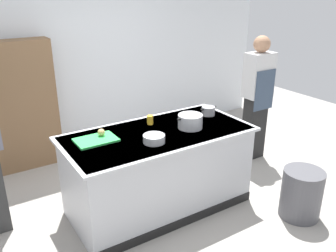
{
  "coord_description": "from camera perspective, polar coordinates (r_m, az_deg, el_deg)",
  "views": [
    {
      "loc": [
        -1.76,
        -2.94,
        2.34
      ],
      "look_at": [
        0.25,
        0.2,
        0.85
      ],
      "focal_mm": 38.27,
      "sensor_mm": 36.0,
      "label": 1
    }
  ],
  "objects": [
    {
      "name": "ground_plane",
      "position": [
        4.15,
        -1.45,
        -12.55
      ],
      "size": [
        10.0,
        10.0,
        0.0
      ],
      "primitive_type": "plane",
      "color": "#9E9991"
    },
    {
      "name": "back_wall",
      "position": [
        5.4,
        -13.52,
        12.26
      ],
      "size": [
        6.4,
        0.12,
        3.0
      ],
      "primitive_type": "cube",
      "color": "silver",
      "rests_on": "ground_plane"
    },
    {
      "name": "counter_island",
      "position": [
        3.91,
        -1.52,
        -6.91
      ],
      "size": [
        1.98,
        0.98,
        0.9
      ],
      "color": "#B7BABF",
      "rests_on": "ground_plane"
    },
    {
      "name": "cutting_board",
      "position": [
        3.58,
        -11.4,
        -2.2
      ],
      "size": [
        0.4,
        0.28,
        0.02
      ],
      "primitive_type": "cube",
      "color": "green",
      "rests_on": "counter_island"
    },
    {
      "name": "onion",
      "position": [
        3.63,
        -10.59,
        -1.0
      ],
      "size": [
        0.07,
        0.07,
        0.07
      ],
      "primitive_type": "sphere",
      "color": "tan",
      "rests_on": "cutting_board"
    },
    {
      "name": "stock_pot",
      "position": [
        3.81,
        3.57,
        0.76
      ],
      "size": [
        0.33,
        0.26,
        0.15
      ],
      "color": "#B7BABF",
      "rests_on": "counter_island"
    },
    {
      "name": "sauce_pan",
      "position": [
        4.22,
        6.44,
        2.41
      ],
      "size": [
        0.22,
        0.16,
        0.1
      ],
      "color": "#99999E",
      "rests_on": "counter_island"
    },
    {
      "name": "mixing_bowl",
      "position": [
        3.47,
        -2.24,
        -2.04
      ],
      "size": [
        0.22,
        0.22,
        0.08
      ],
      "primitive_type": "cylinder",
      "color": "#B7BABF",
      "rests_on": "counter_island"
    },
    {
      "name": "juice_cup",
      "position": [
        3.92,
        -2.87,
        0.98
      ],
      "size": [
        0.07,
        0.07,
        0.1
      ],
      "primitive_type": "cylinder",
      "color": "yellow",
      "rests_on": "counter_island"
    },
    {
      "name": "trash_bin",
      "position": [
        4.1,
        20.47,
        -10.07
      ],
      "size": [
        0.42,
        0.42,
        0.54
      ],
      "primitive_type": "cylinder",
      "color": "#4C4C51",
      "rests_on": "ground_plane"
    },
    {
      "name": "person_chef",
      "position": [
        5.04,
        14.01,
        4.7
      ],
      "size": [
        0.38,
        0.25,
        1.72
      ],
      "rotation": [
        0.0,
        0.0,
        1.53
      ],
      "color": "black",
      "rests_on": "ground_plane"
    },
    {
      "name": "bookshelf",
      "position": [
        5.01,
        -23.55,
        2.65
      ],
      "size": [
        1.1,
        0.31,
        1.7
      ],
      "color": "brown",
      "rests_on": "ground_plane"
    }
  ]
}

